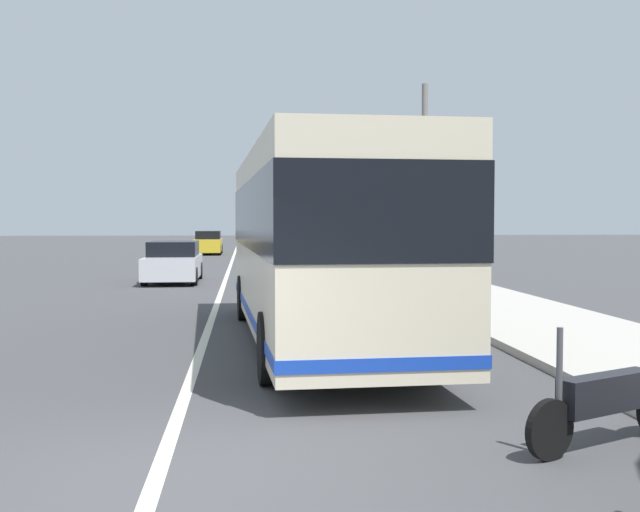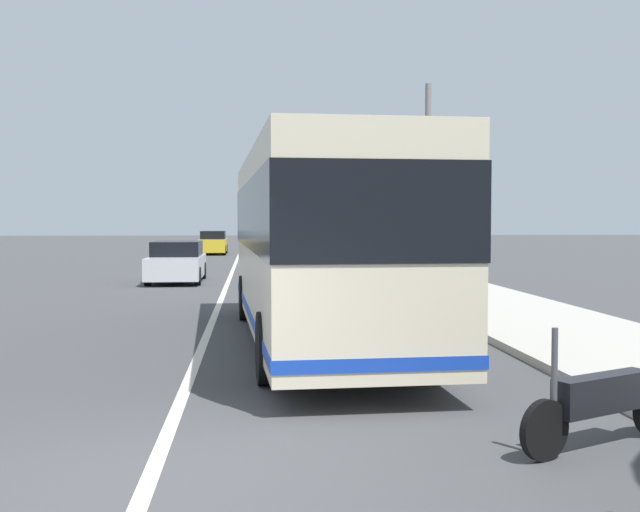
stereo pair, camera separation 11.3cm
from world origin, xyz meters
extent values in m
plane|color=#424244|center=(0.00, 0.00, 0.00)|extent=(220.00, 220.00, 0.00)
cube|color=#B2ADA3|center=(10.00, -6.98, 0.07)|extent=(110.00, 3.60, 0.14)
cube|color=silver|center=(10.00, 0.00, 0.00)|extent=(110.00, 0.16, 0.01)
cube|color=beige|center=(7.23, -2.07, 1.88)|extent=(10.93, 3.06, 3.07)
cube|color=black|center=(7.23, -2.07, 2.34)|extent=(10.98, 3.10, 1.18)
cube|color=#193FB2|center=(7.23, -2.07, 0.60)|extent=(10.97, 3.09, 0.16)
cylinder|color=black|center=(10.62, -0.75, 0.50)|extent=(1.01, 0.35, 1.00)
cylinder|color=black|center=(10.74, -3.04, 0.50)|extent=(1.01, 0.35, 1.00)
cylinder|color=black|center=(3.71, -1.10, 0.50)|extent=(1.01, 0.35, 1.00)
cylinder|color=black|center=(3.83, -3.40, 0.50)|extent=(1.01, 0.35, 1.00)
cylinder|color=black|center=(0.12, -3.60, 0.29)|extent=(0.33, 0.55, 0.58)
cube|color=black|center=(0.49, -4.32, 0.54)|extent=(0.76, 1.20, 0.37)
cylinder|color=#4C4C51|center=(0.18, -3.71, 0.89)|extent=(0.06, 0.06, 0.70)
cube|color=silver|center=(21.57, 1.85, 0.56)|extent=(4.64, 1.87, 0.77)
cube|color=black|center=(21.76, 1.85, 1.22)|extent=(2.50, 1.71, 0.53)
cylinder|color=black|center=(20.05, 1.00, 0.32)|extent=(0.64, 0.22, 0.64)
cylinder|color=black|center=(20.04, 2.69, 0.32)|extent=(0.64, 0.22, 0.64)
cylinder|color=black|center=(23.10, 1.01, 0.32)|extent=(0.64, 0.22, 0.64)
cylinder|color=black|center=(23.10, 2.70, 0.32)|extent=(0.64, 0.22, 0.64)
cube|color=gold|center=(44.79, 1.72, 0.60)|extent=(4.51, 1.74, 0.84)
cube|color=black|center=(44.99, 1.72, 1.28)|extent=(2.42, 1.60, 0.53)
cylinder|color=black|center=(43.31, 0.93, 0.32)|extent=(0.64, 0.22, 0.64)
cylinder|color=black|center=(43.30, 2.50, 0.32)|extent=(0.64, 0.22, 0.64)
cylinder|color=black|center=(46.28, 0.93, 0.32)|extent=(0.64, 0.22, 0.64)
cylinder|color=black|center=(46.28, 2.51, 0.32)|extent=(0.64, 0.22, 0.64)
cylinder|color=slate|center=(19.80, -7.00, 3.49)|extent=(0.21, 0.21, 6.98)
camera|label=1|loc=(-6.75, -0.79, 2.24)|focal=43.34mm
camera|label=2|loc=(-6.76, -0.90, 2.24)|focal=43.34mm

